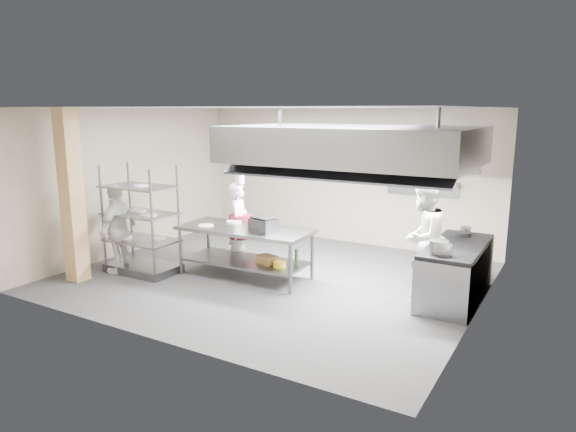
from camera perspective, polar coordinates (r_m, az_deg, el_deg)
The scene contains 23 objects.
floor at distance 9.37m, azimuth -1.60°, elevation -6.73°, with size 7.00×7.00×0.00m, color #363638.
ceiling at distance 8.88m, azimuth -1.71°, elevation 11.95°, with size 7.00×7.00×0.00m, color silver.
wall_back at distance 11.63m, azimuth 6.20°, elevation 4.43°, with size 7.00×7.00×0.00m, color tan.
wall_left at distance 11.24m, azimuth -17.03°, elevation 3.72°, with size 6.00×6.00×0.00m, color tan.
wall_right at distance 7.77m, azimuth 20.82°, elevation 0.09°, with size 6.00×6.00×0.00m, color tan.
column at distance 9.58m, azimuth -22.89°, elevation 2.00°, with size 0.30×0.30×3.00m, color tan.
exhaust_hood at distance 8.66m, azimuth 7.13°, elevation 7.90°, with size 4.00×2.50×0.60m, color gray.
hood_strip_a at distance 9.07m, azimuth 1.83°, elevation 6.13°, with size 1.60×0.12×0.04m, color white.
hood_strip_b at distance 8.37m, azimuth 12.77°, elevation 5.37°, with size 1.60×0.12×0.04m, color white.
wall_shelf at distance 10.88m, azimuth 14.54°, elevation 3.61°, with size 1.50×0.28×0.04m, color gray.
island at distance 9.25m, azimuth -4.76°, elevation -4.06°, with size 2.41×1.00×0.91m, color gray, non-canonical shape.
island_worktop at distance 9.14m, azimuth -4.80°, elevation -1.50°, with size 2.41×1.00×0.06m, color gray.
island_undershelf at distance 9.29m, azimuth -4.74°, elevation -4.98°, with size 2.22×0.90×0.04m, color slate.
pass_rack at distance 9.76m, azimuth -16.04°, elevation -0.38°, with size 1.33×0.77×1.99m, color slate, non-canonical shape.
cooking_range at distance 8.59m, azimuth 18.10°, elevation -6.11°, with size 0.80×2.00×0.84m, color gray.
range_top at distance 8.47m, azimuth 18.29°, elevation -3.21°, with size 0.78×1.96×0.06m, color black.
chef_head at distance 9.86m, azimuth -5.40°, elevation -0.96°, with size 0.59×0.39×1.61m, color white.
chef_line at distance 8.54m, azimuth 14.74°, elevation -2.37°, with size 0.92×0.71×1.88m, color white.
chef_plating at distance 9.90m, azimuth -18.34°, elevation -1.38°, with size 0.96×0.40×1.64m, color white.
griddle at distance 8.89m, azimuth -2.74°, elevation -0.95°, with size 0.44×0.34×0.21m, color slate.
wicker_basket at distance 9.02m, azimuth -2.32°, elevation -4.84°, with size 0.34×0.23×0.15m, color olive.
stockpot at distance 7.83m, azimuth 16.43°, elevation -3.30°, with size 0.28×0.28×0.20m, color gray.
plate_stack at distance 9.84m, azimuth -15.92°, elevation -2.43°, with size 0.28×0.28×0.05m, color white.
Camera 1 is at (4.70, -7.54, 2.97)m, focal length 32.00 mm.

